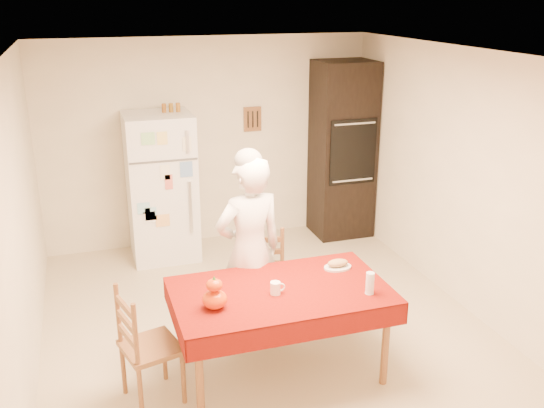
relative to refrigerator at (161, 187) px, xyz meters
name	(u,v)px	position (x,y,z in m)	size (l,w,h in m)	color
floor	(264,323)	(0.65, -1.88, -0.85)	(4.50, 4.50, 0.00)	#C2B08C
room_shell	(263,158)	(0.65, -1.88, 0.77)	(4.02, 4.52, 2.51)	beige
refrigerator	(161,187)	(0.00, 0.00, 0.00)	(0.75, 0.74, 1.70)	white
oven_cabinet	(342,150)	(2.28, 0.05, 0.25)	(0.70, 0.62, 2.20)	black
dining_table	(281,297)	(0.55, -2.67, -0.16)	(1.70, 1.00, 0.76)	brown
chair_far	(264,278)	(0.64, -1.94, -0.34)	(0.49, 0.48, 0.95)	brown
chair_left	(142,343)	(-0.54, -2.70, -0.34)	(0.49, 0.51, 0.95)	brown
seated_woman	(250,251)	(0.46, -2.08, 0.01)	(0.62, 0.41, 1.71)	silver
coffee_mug	(275,288)	(0.49, -2.72, -0.04)	(0.08, 0.08, 0.10)	white
pumpkin_lower	(215,299)	(0.00, -2.79, -0.02)	(0.19, 0.19, 0.14)	#D04F04
pumpkin_upper	(214,285)	(0.00, -2.79, 0.10)	(0.12, 0.12, 0.09)	#C44604
wine_glass	(370,283)	(1.19, -2.94, 0.00)	(0.07, 0.07, 0.18)	silver
bread_plate	(338,267)	(1.14, -2.45, -0.08)	(0.24, 0.24, 0.02)	silver
bread_loaf	(338,263)	(1.14, -2.45, -0.04)	(0.18, 0.10, 0.06)	#966F4A
spice_jar_left	(164,108)	(0.09, 0.05, 0.90)	(0.05, 0.05, 0.10)	brown
spice_jar_mid	(171,108)	(0.17, 0.05, 0.90)	(0.05, 0.05, 0.10)	brown
spice_jar_right	(178,107)	(0.25, 0.05, 0.90)	(0.05, 0.05, 0.10)	#99601B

